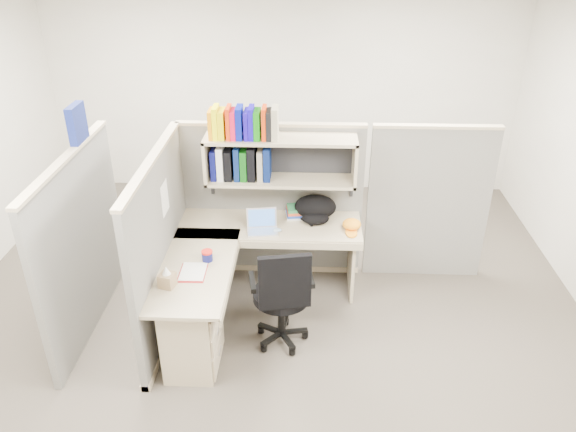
{
  "coord_description": "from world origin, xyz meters",
  "views": [
    {
      "loc": [
        0.36,
        -4.11,
        3.34
      ],
      "look_at": [
        0.19,
        0.25,
        1.0
      ],
      "focal_mm": 35.0,
      "sensor_mm": 36.0,
      "label": 1
    }
  ],
  "objects_px": {
    "backpack": "(315,209)",
    "task_chair": "(282,311)",
    "desk": "(216,302)",
    "laptop": "(262,222)",
    "snack_canister": "(207,256)"
  },
  "relations": [
    {
      "from": "desk",
      "to": "laptop",
      "type": "xyz_separation_m",
      "value": [
        0.35,
        0.71,
        0.39
      ]
    },
    {
      "from": "backpack",
      "to": "task_chair",
      "type": "bearing_deg",
      "value": -127.06
    },
    {
      "from": "desk",
      "to": "laptop",
      "type": "height_order",
      "value": "laptop"
    },
    {
      "from": "snack_canister",
      "to": "task_chair",
      "type": "xyz_separation_m",
      "value": [
        0.65,
        -0.19,
        -0.42
      ]
    },
    {
      "from": "laptop",
      "to": "snack_canister",
      "type": "relative_size",
      "value": 2.94
    },
    {
      "from": "desk",
      "to": "laptop",
      "type": "relative_size",
      "value": 6.16
    },
    {
      "from": "laptop",
      "to": "task_chair",
      "type": "xyz_separation_m",
      "value": [
        0.22,
        -0.7,
        -0.47
      ]
    },
    {
      "from": "desk",
      "to": "backpack",
      "type": "relative_size",
      "value": 4.34
    },
    {
      "from": "laptop",
      "to": "snack_canister",
      "type": "xyz_separation_m",
      "value": [
        -0.43,
        -0.51,
        -0.05
      ]
    },
    {
      "from": "backpack",
      "to": "snack_canister",
      "type": "xyz_separation_m",
      "value": [
        -0.92,
        -0.76,
        -0.07
      ]
    },
    {
      "from": "laptop",
      "to": "snack_canister",
      "type": "distance_m",
      "value": 0.67
    },
    {
      "from": "snack_canister",
      "to": "task_chair",
      "type": "height_order",
      "value": "task_chair"
    },
    {
      "from": "backpack",
      "to": "task_chair",
      "type": "relative_size",
      "value": 0.39
    },
    {
      "from": "laptop",
      "to": "snack_canister",
      "type": "height_order",
      "value": "laptop"
    },
    {
      "from": "desk",
      "to": "backpack",
      "type": "xyz_separation_m",
      "value": [
        0.84,
        0.95,
        0.41
      ]
    }
  ]
}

